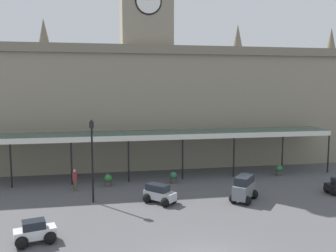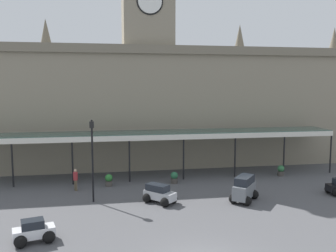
{
  "view_description": "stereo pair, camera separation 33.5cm",
  "coord_description": "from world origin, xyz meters",
  "views": [
    {
      "loc": [
        -4.45,
        -14.65,
        8.01
      ],
      "look_at": [
        0.0,
        9.29,
        5.27
      ],
      "focal_mm": 38.48,
      "sensor_mm": 36.0,
      "label": 1
    },
    {
      "loc": [
        -4.12,
        -14.71,
        8.01
      ],
      "look_at": [
        0.0,
        9.29,
        5.27
      ],
      "focal_mm": 38.48,
      "sensor_mm": 36.0,
      "label": 2
    }
  ],
  "objects": [
    {
      "name": "car_grey_van",
      "position": [
        5.23,
        8.4,
        0.81
      ],
      "size": [
        2.46,
        2.56,
        1.77
      ],
      "color": "slate",
      "rests_on": "ground"
    },
    {
      "name": "planter_by_canopy",
      "position": [
        1.28,
        13.74,
        0.49
      ],
      "size": [
        0.6,
        0.6,
        0.96
      ],
      "color": "#47423D",
      "rests_on": "ground"
    },
    {
      "name": "pedestrian_crossing_forecourt",
      "position": [
        -6.55,
        12.98,
        0.91
      ],
      "size": [
        0.34,
        0.37,
        1.67
      ],
      "color": "brown",
      "rests_on": "ground"
    },
    {
      "name": "car_white_sedan",
      "position": [
        -7.92,
        3.92,
        0.5
      ],
      "size": [
        2.21,
        1.85,
        1.19
      ],
      "color": "silver",
      "rests_on": "ground"
    },
    {
      "name": "entrance_canopy",
      "position": [
        0.0,
        16.1,
        3.82
      ],
      "size": [
        32.4,
        3.26,
        3.98
      ],
      "color": "#38564C",
      "rests_on": "ground"
    },
    {
      "name": "planter_forecourt_centre",
      "position": [
        -4.04,
        13.82,
        0.49
      ],
      "size": [
        0.6,
        0.6,
        0.96
      ],
      "color": "#47423D",
      "rests_on": "ground"
    },
    {
      "name": "car_silver_estate",
      "position": [
        -0.65,
        9.02,
        0.56
      ],
      "size": [
        2.36,
        2.38,
        1.27
      ],
      "color": "#B2B5BA",
      "rests_on": "ground"
    },
    {
      "name": "victorian_lamppost",
      "position": [
        -5.12,
        10.0,
        3.51
      ],
      "size": [
        0.3,
        0.3,
        5.74
      ],
      "color": "black",
      "rests_on": "ground"
    },
    {
      "name": "station_building",
      "position": [
        0.0,
        21.53,
        6.44
      ],
      "size": [
        42.88,
        6.39,
        19.16
      ],
      "color": "gray",
      "rests_on": "ground"
    },
    {
      "name": "planter_near_kerb",
      "position": [
        11.12,
        14.54,
        0.49
      ],
      "size": [
        0.6,
        0.6,
        0.96
      ],
      "color": "#47423D",
      "rests_on": "ground"
    }
  ]
}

